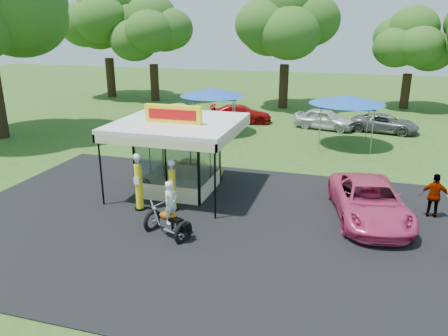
{
  "coord_description": "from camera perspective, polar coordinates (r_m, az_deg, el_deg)",
  "views": [
    {
      "loc": [
        5.47,
        -12.91,
        7.54
      ],
      "look_at": [
        0.46,
        4.0,
        1.69
      ],
      "focal_mm": 35.0,
      "sensor_mm": 36.0,
      "label": 1
    }
  ],
  "objects": [
    {
      "name": "bg_car_c",
      "position": [
        33.65,
        13.02,
        6.26
      ],
      "size": [
        4.75,
        2.74,
        1.52
      ],
      "primitive_type": "imported",
      "rotation": [
        0.0,
        0.0,
        1.35
      ],
      "color": "#B9BABE",
      "rests_on": "ground"
    },
    {
      "name": "pink_sedan",
      "position": [
        18.47,
        18.44,
        -4.11
      ],
      "size": [
        3.66,
        6.02,
        1.56
      ],
      "primitive_type": "imported",
      "rotation": [
        0.0,
        0.0,
        0.2
      ],
      "color": "#D23969",
      "rests_on": "ground"
    },
    {
      "name": "oak_far_a",
      "position": [
        48.8,
        -15.09,
        17.42
      ],
      "size": [
        9.61,
        9.61,
        11.39
      ],
      "color": "black",
      "rests_on": "ground"
    },
    {
      "name": "spectator_east_b",
      "position": [
        19.53,
        25.81,
        -3.32
      ],
      "size": [
        1.14,
        0.56,
        1.87
      ],
      "primitive_type": "imported",
      "rotation": [
        0.0,
        0.0,
        3.05
      ],
      "color": "gray",
      "rests_on": "ground"
    },
    {
      "name": "tent_east",
      "position": [
        28.78,
        15.76,
        8.56
      ],
      "size": [
        4.71,
        4.71,
        3.29
      ],
      "rotation": [
        0.0,
        0.0,
        0.07
      ],
      "color": "gray",
      "rests_on": "ground"
    },
    {
      "name": "spare_tires",
      "position": [
        20.43,
        -10.23,
        -2.49
      ],
      "size": [
        0.88,
        0.53,
        0.76
      ],
      "rotation": [
        0.0,
        0.0,
        -0.06
      ],
      "color": "black",
      "rests_on": "ground"
    },
    {
      "name": "bg_car_a",
      "position": [
        35.37,
        -5.95,
        7.09
      ],
      "size": [
        4.35,
        3.37,
        1.38
      ],
      "primitive_type": "imported",
      "rotation": [
        0.0,
        0.0,
        1.04
      ],
      "color": "silver",
      "rests_on": "ground"
    },
    {
      "name": "gas_pump_right",
      "position": [
        18.27,
        -6.77,
        -2.42
      ],
      "size": [
        0.43,
        0.43,
        2.29
      ],
      "color": "black",
      "rests_on": "ground"
    },
    {
      "name": "kiosk_car",
      "position": [
        22.58,
        -3.68,
        0.1
      ],
      "size": [
        2.82,
        1.13,
        0.96
      ],
      "primitive_type": "imported",
      "rotation": [
        0.0,
        0.0,
        1.57
      ],
      "color": "yellow",
      "rests_on": "ground"
    },
    {
      "name": "oak_far_d",
      "position": [
        43.76,
        23.28,
        14.46
      ],
      "size": [
        7.45,
        7.45,
        8.87
      ],
      "color": "black",
      "rests_on": "ground"
    },
    {
      "name": "gas_pump_left",
      "position": [
        18.54,
        -11.08,
        -1.97
      ],
      "size": [
        0.47,
        0.47,
        2.52
      ],
      "color": "black",
      "rests_on": "ground"
    },
    {
      "name": "oak_far_b",
      "position": [
        45.44,
        -9.35,
        16.75
      ],
      "size": [
        8.47,
        8.47,
        10.1
      ],
      "color": "black",
      "rests_on": "ground"
    },
    {
      "name": "ground",
      "position": [
        15.92,
        -5.78,
        -10.01
      ],
      "size": [
        120.0,
        120.0,
        0.0
      ],
      "primitive_type": "plane",
      "color": "#285219",
      "rests_on": "ground"
    },
    {
      "name": "tent_west",
      "position": [
        31.26,
        -1.49,
        9.84
      ],
      "size": [
        4.61,
        4.61,
        3.22
      ],
      "rotation": [
        0.0,
        0.0,
        0.3
      ],
      "color": "gray",
      "rests_on": "ground"
    },
    {
      "name": "oak_far_c",
      "position": [
        41.14,
        8.11,
        17.65
      ],
      "size": [
        9.57,
        9.57,
        11.28
      ],
      "color": "black",
      "rests_on": "ground"
    },
    {
      "name": "bg_car_b",
      "position": [
        35.0,
        2.22,
        7.07
      ],
      "size": [
        5.14,
        2.94,
        1.4
      ],
      "primitive_type": "imported",
      "rotation": [
        0.0,
        0.0,
        1.78
      ],
      "color": "#9C0C0C",
      "rests_on": "ground"
    },
    {
      "name": "motorcycle",
      "position": [
        16.19,
        -7.11,
        -6.08
      ],
      "size": [
        2.0,
        1.48,
        2.27
      ],
      "rotation": [
        0.0,
        0.0,
        -0.38
      ],
      "color": "black",
      "rests_on": "ground"
    },
    {
      "name": "asphalt_apron",
      "position": [
        17.57,
        -3.32,
        -7.01
      ],
      "size": [
        20.0,
        14.0,
        0.04
      ],
      "primitive_type": "cube",
      "color": "black",
      "rests_on": "ground"
    },
    {
      "name": "bg_car_d",
      "position": [
        33.93,
        20.24,
        5.51
      ],
      "size": [
        5.01,
        2.98,
        1.3
      ],
      "primitive_type": "imported",
      "rotation": [
        0.0,
        0.0,
        1.39
      ],
      "color": "#57575A",
      "rests_on": "ground"
    },
    {
      "name": "gas_station_kiosk",
      "position": [
        20.24,
        -5.9,
        1.73
      ],
      "size": [
        5.4,
        5.4,
        4.18
      ],
      "color": "white",
      "rests_on": "ground"
    }
  ]
}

